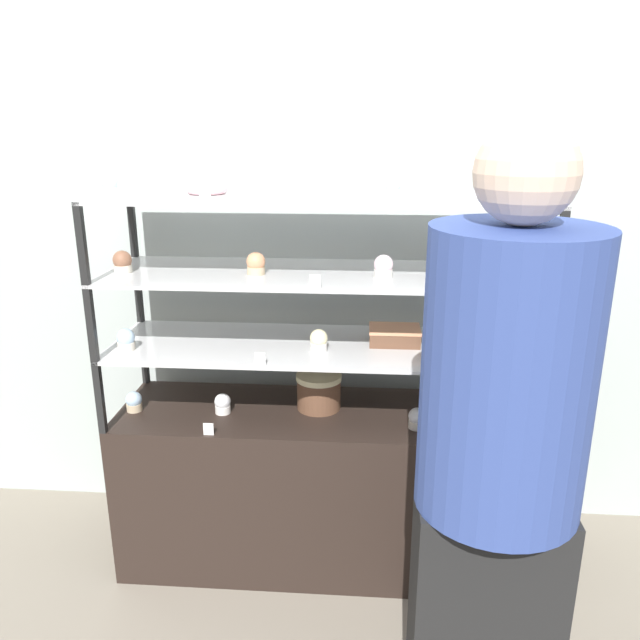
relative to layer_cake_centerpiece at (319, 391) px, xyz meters
name	(u,v)px	position (x,y,z in m)	size (l,w,h in m)	color
ground_plane	(320,553)	(0.01, -0.03, -0.70)	(20.00, 20.00, 0.00)	gray
back_wall	(327,219)	(0.01, 0.35, 0.60)	(8.00, 0.05, 2.60)	#A8B2AD
display_base	(320,485)	(0.01, -0.03, -0.39)	(1.51, 0.47, 0.63)	black
display_riser_lower	(320,348)	(0.01, -0.03, 0.18)	(1.51, 0.47, 0.27)	black
display_riser_middle	(320,277)	(0.01, -0.03, 0.45)	(1.51, 0.47, 0.27)	black
display_riser_upper	(320,200)	(0.01, -0.03, 0.72)	(1.51, 0.47, 0.27)	black
layer_cake_centerpiece	(319,391)	(0.00, 0.00, 0.00)	(0.17, 0.17, 0.14)	brown
sheet_cake_frosted	(395,335)	(0.28, 0.00, 0.23)	(0.18, 0.14, 0.06)	brown
cupcake_0	(134,402)	(-0.69, -0.08, -0.03)	(0.06, 0.06, 0.08)	#CCB28C
cupcake_1	(223,404)	(-0.35, -0.07, -0.03)	(0.06, 0.06, 0.08)	white
cupcake_2	(417,419)	(0.36, -0.14, -0.03)	(0.06, 0.06, 0.08)	beige
cupcake_3	(516,418)	(0.71, -0.11, -0.03)	(0.06, 0.06, 0.08)	white
price_tag_0	(208,429)	(-0.37, -0.25, -0.05)	(0.04, 0.00, 0.04)	white
cupcake_4	(126,340)	(-0.67, -0.13, 0.23)	(0.06, 0.06, 0.08)	beige
cupcake_5	(319,341)	(0.01, -0.09, 0.23)	(0.06, 0.06, 0.08)	white
cupcake_6	(520,350)	(0.69, -0.14, 0.23)	(0.06, 0.06, 0.08)	#CCB28C
price_tag_1	(260,359)	(-0.18, -0.25, 0.22)	(0.04, 0.00, 0.04)	white
cupcake_7	(122,262)	(-0.68, -0.08, 0.50)	(0.07, 0.07, 0.08)	beige
cupcake_8	(256,264)	(-0.21, -0.07, 0.50)	(0.07, 0.07, 0.08)	#CCB28C
cupcake_9	(383,267)	(0.23, -0.08, 0.50)	(0.07, 0.07, 0.08)	white
cupcake_10	(532,274)	(0.70, -0.15, 0.50)	(0.07, 0.07, 0.08)	white
price_tag_2	(313,282)	(0.00, -0.25, 0.49)	(0.04, 0.00, 0.04)	white
cupcake_11	(110,186)	(-0.69, -0.10, 0.76)	(0.05, 0.05, 0.07)	white
cupcake_12	(242,188)	(-0.24, -0.13, 0.76)	(0.05, 0.05, 0.07)	beige
cupcake_13	(393,188)	(0.25, -0.09, 0.76)	(0.05, 0.05, 0.07)	beige
cupcake_14	(548,191)	(0.72, -0.16, 0.76)	(0.05, 0.05, 0.07)	beige
price_tag_3	(205,195)	(-0.33, -0.25, 0.75)	(0.04, 0.00, 0.04)	white
donut_glazed	(207,189)	(-0.39, 0.00, 0.75)	(0.14, 0.14, 0.03)	#EFB2BC
customer_figure	(498,460)	(0.49, -0.80, 0.20)	(0.39, 0.39, 1.68)	black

